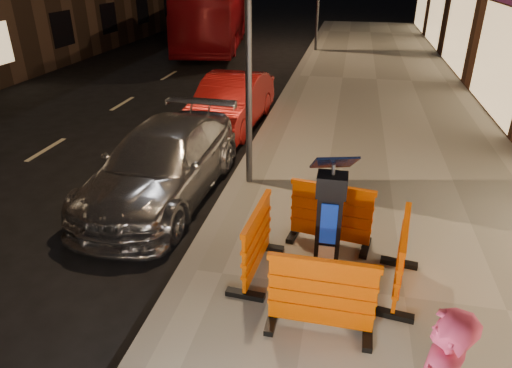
% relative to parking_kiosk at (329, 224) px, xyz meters
% --- Properties ---
extents(ground_plane, '(120.00, 120.00, 0.00)m').
position_rel_parking_kiosk_xyz_m(ground_plane, '(-1.94, -0.15, -1.05)').
color(ground_plane, black).
rests_on(ground_plane, ground).
extents(sidewalk, '(6.00, 60.00, 0.15)m').
position_rel_parking_kiosk_xyz_m(sidewalk, '(1.06, -0.15, -0.97)').
color(sidewalk, gray).
rests_on(sidewalk, ground).
extents(kerb, '(0.30, 60.00, 0.15)m').
position_rel_parking_kiosk_xyz_m(kerb, '(-1.94, -0.15, -0.97)').
color(kerb, slate).
rests_on(kerb, ground).
extents(parking_kiosk, '(0.62, 0.62, 1.79)m').
position_rel_parking_kiosk_xyz_m(parking_kiosk, '(0.00, 0.00, 0.00)').
color(parking_kiosk, black).
rests_on(parking_kiosk, sidewalk).
extents(barrier_front, '(1.29, 0.55, 1.00)m').
position_rel_parking_kiosk_xyz_m(barrier_front, '(0.00, -0.95, -0.40)').
color(barrier_front, '#DF5200').
rests_on(barrier_front, sidewalk).
extents(barrier_back, '(1.35, 0.72, 1.00)m').
position_rel_parking_kiosk_xyz_m(barrier_back, '(0.00, 0.95, -0.40)').
color(barrier_back, '#DF5200').
rests_on(barrier_back, sidewalk).
extents(barrier_kerbside, '(0.62, 1.32, 1.00)m').
position_rel_parking_kiosk_xyz_m(barrier_kerbside, '(-0.95, 0.00, -0.40)').
color(barrier_kerbside, '#DF5200').
rests_on(barrier_kerbside, sidewalk).
extents(barrier_bldgside, '(0.70, 1.34, 1.00)m').
position_rel_parking_kiosk_xyz_m(barrier_bldgside, '(0.95, 0.00, -0.40)').
color(barrier_bldgside, '#DF5200').
rests_on(barrier_bldgside, sidewalk).
extents(car_silver, '(2.08, 4.75, 1.36)m').
position_rel_parking_kiosk_xyz_m(car_silver, '(-3.21, 2.19, -1.05)').
color(car_silver, '#9E9EA3').
rests_on(car_silver, ground).
extents(car_red, '(1.67, 4.25, 1.38)m').
position_rel_parking_kiosk_xyz_m(car_red, '(-2.98, 6.41, -1.05)').
color(car_red, '#A61514').
rests_on(car_red, ground).
extents(bus_doubledecker, '(4.31, 11.32, 3.08)m').
position_rel_parking_kiosk_xyz_m(bus_doubledecker, '(-7.01, 18.78, -1.05)').
color(bus_doubledecker, maroon).
rests_on(bus_doubledecker, ground).
extents(street_lamp_mid, '(0.12, 0.12, 6.00)m').
position_rel_parking_kiosk_xyz_m(street_lamp_mid, '(-1.69, 2.85, 2.10)').
color(street_lamp_mid, '#3F3F44').
rests_on(street_lamp_mid, sidewalk).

